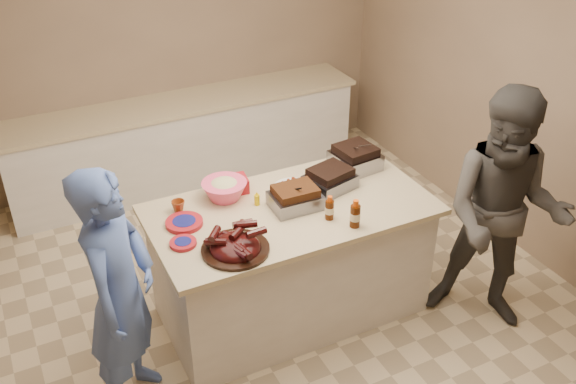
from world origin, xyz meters
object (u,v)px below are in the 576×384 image
island (291,309)px  bbq_bottle_b (329,219)px  mustard_bottle (257,205)px  roasting_pan (355,168)px  bbq_bottle_a (354,226)px  guest_gray (483,315)px  rib_platter (236,251)px  coleslaw_bowl (225,198)px  plastic_cup (179,212)px

island → bbq_bottle_b: bbq_bottle_b is taller
bbq_bottle_b → mustard_bottle: 0.53m
roasting_pan → bbq_bottle_a: bearing=-127.9°
guest_gray → rib_platter: bearing=-147.5°
coleslaw_bowl → mustard_bottle: 0.25m
guest_gray → mustard_bottle: bearing=-164.5°
island → bbq_bottle_b: 1.00m
plastic_cup → guest_gray: bearing=-26.9°
rib_platter → bbq_bottle_b: 0.72m
island → guest_gray: bearing=-29.0°
rib_platter → roasting_pan: 1.38m
roasting_pan → plastic_cup: 1.43m
coleslaw_bowl → bbq_bottle_a: coleslaw_bowl is taller
bbq_bottle_b → plastic_cup: (-0.90, 0.55, -0.00)m
island → coleslaw_bowl: (-0.37, 0.33, 0.95)m
rib_platter → roasting_pan: (1.25, 0.59, -0.00)m
guest_gray → island: bearing=-163.7°
rib_platter → plastic_cup: size_ratio=4.69×
bbq_bottle_a → bbq_bottle_b: bbq_bottle_a is taller
bbq_bottle_a → roasting_pan: bearing=58.2°
roasting_pan → guest_gray: size_ratio=0.17×
coleslaw_bowl → plastic_cup: coleslaw_bowl is taller
coleslaw_bowl → bbq_bottle_b: size_ratio=1.83×
island → plastic_cup: plastic_cup is taller
mustard_bottle → guest_gray: (1.50, -0.87, -0.95)m
bbq_bottle_b → island: bearing=124.7°
plastic_cup → guest_gray: plastic_cup is taller
bbq_bottle_a → guest_gray: size_ratio=0.11×
coleslaw_bowl → plastic_cup: size_ratio=3.47×
island → bbq_bottle_b: size_ratio=11.21×
rib_platter → guest_gray: size_ratio=0.24×
mustard_bottle → bbq_bottle_b: bearing=-46.1°
plastic_cup → coleslaw_bowl: bearing=3.6°
bbq_bottle_a → bbq_bottle_b: (-0.11, 0.16, 0.00)m
roasting_pan → coleslaw_bowl: 1.08m
coleslaw_bowl → bbq_bottle_a: (0.65, -0.73, 0.00)m
island → bbq_bottle_b: (0.17, -0.24, 0.95)m
bbq_bottle_a → rib_platter: bearing=172.9°
island → roasting_pan: (0.70, 0.29, 0.95)m
island → rib_platter: 1.14m
bbq_bottle_b → guest_gray: size_ratio=0.10×
bbq_bottle_a → plastic_cup: bearing=144.9°
mustard_bottle → rib_platter: bearing=-128.5°
island → plastic_cup: 1.24m
mustard_bottle → guest_gray: size_ratio=0.06×
mustard_bottle → plastic_cup: mustard_bottle is taller
rib_platter → bbq_bottle_a: (0.83, -0.10, -0.00)m
rib_platter → bbq_bottle_a: size_ratio=2.15×
roasting_pan → guest_gray: 1.51m
coleslaw_bowl → rib_platter: bearing=-105.9°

